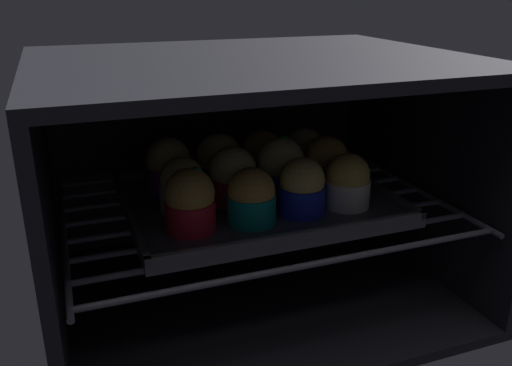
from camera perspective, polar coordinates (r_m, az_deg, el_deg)
The scene contains 15 objects.
oven_cavity at distance 82.78cm, azimuth -1.21°, elevation 0.79°, with size 59.00×47.00×37.00cm.
oven_rack at distance 80.29cm, azimuth -0.19°, elevation -2.46°, with size 54.80×42.00×0.80cm.
baking_tray at distance 79.20cm, azimuth -0.00°, elevation -1.94°, with size 37.46×30.02×2.20cm.
muffin_row0_col0 at distance 68.10cm, azimuth -7.01°, elevation -1.96°, with size 6.43×6.43×8.34cm.
muffin_row0_col1 at distance 69.87cm, azimuth -0.48°, elevation -1.59°, with size 6.43×6.43×7.55cm.
muffin_row0_col2 at distance 73.01cm, azimuth 4.88°, elevation -0.52°, with size 6.43×6.43×7.87cm.
muffin_row0_col3 at distance 76.17cm, azimuth 9.66°, elevation 0.13°, with size 6.43×6.43×7.68cm.
muffin_row1_col0 at distance 74.70cm, azimuth -7.81°, elevation -0.30°, with size 6.43×6.43×7.54cm.
muffin_row1_col1 at distance 76.26cm, azimuth -2.46°, elevation 0.72°, with size 6.72×6.72×8.23cm.
muffin_row1_col2 at distance 78.88cm, azimuth 2.63°, elevation 1.66°, with size 6.95×6.95×9.10cm.
muffin_row1_col3 at distance 82.28cm, azimuth 7.37°, elevation 2.00°, with size 6.78×6.78×8.21cm.
muffin_row2_col0 at distance 81.81cm, azimuth -9.24°, elevation 1.79°, with size 6.64×6.64×8.20cm.
muffin_row2_col1 at distance 83.22cm, azimuth -3.92°, elevation 2.37°, with size 6.97×6.97×8.23cm.
muffin_row2_col2 at distance 85.31cm, azimuth 0.66°, elevation 2.74°, with size 6.63×6.63×7.96cm.
muffin_row2_col3 at distance 88.38cm, azimuth 5.12°, elevation 3.18°, with size 6.43×6.43×7.67cm.
Camera 1 is at (-25.48, -47.38, 44.97)cm, focal length 37.78 mm.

